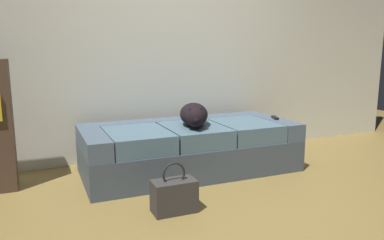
% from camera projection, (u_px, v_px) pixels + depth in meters
% --- Properties ---
extents(ground_plane, '(10.00, 10.00, 0.00)m').
position_uv_depth(ground_plane, '(251.00, 216.00, 2.66)').
color(ground_plane, olive).
extents(back_wall, '(6.40, 0.10, 2.80)m').
position_uv_depth(back_wall, '(166.00, 29.00, 4.03)').
color(back_wall, silver).
rests_on(back_wall, ground).
extents(couch, '(2.05, 0.91, 0.47)m').
position_uv_depth(couch, '(190.00, 148.00, 3.64)').
color(couch, '#424D59').
rests_on(couch, ground).
extents(dog_dark, '(0.40, 0.61, 0.21)m').
position_uv_depth(dog_dark, '(194.00, 115.00, 3.49)').
color(dog_dark, black).
rests_on(dog_dark, couch).
extents(tv_remote, '(0.09, 0.16, 0.02)m').
position_uv_depth(tv_remote, '(275.00, 118.00, 3.89)').
color(tv_remote, black).
rests_on(tv_remote, couch).
extents(handbag, '(0.32, 0.18, 0.38)m').
position_uv_depth(handbag, '(174.00, 195.00, 2.71)').
color(handbag, '#353331').
rests_on(handbag, ground).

